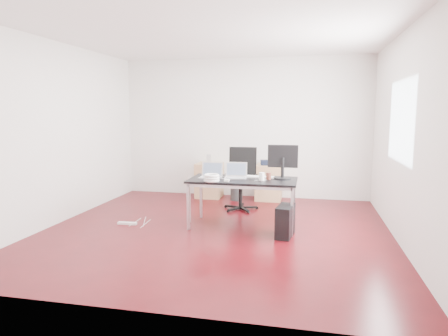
% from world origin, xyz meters
% --- Properties ---
extents(room_shell, '(5.00, 5.00, 5.00)m').
position_xyz_m(room_shell, '(0.04, 0.00, 1.40)').
color(room_shell, '#3A060B').
rests_on(room_shell, ground).
extents(desk, '(1.60, 0.80, 0.73)m').
position_xyz_m(desk, '(0.35, 0.28, 0.68)').
color(desk, black).
rests_on(desk, ground).
extents(office_chair, '(0.49, 0.51, 1.08)m').
position_xyz_m(office_chair, '(0.14, 1.39, 0.61)').
color(office_chair, black).
rests_on(office_chair, ground).
extents(filing_cabinet_left, '(0.50, 0.50, 0.70)m').
position_xyz_m(filing_cabinet_left, '(-0.67, 2.23, 0.35)').
color(filing_cabinet_left, tan).
rests_on(filing_cabinet_left, ground).
extents(filing_cabinet_right, '(0.50, 0.50, 0.70)m').
position_xyz_m(filing_cabinet_right, '(0.55, 2.23, 0.35)').
color(filing_cabinet_right, tan).
rests_on(filing_cabinet_right, ground).
extents(pc_tower, '(0.26, 0.47, 0.44)m').
position_xyz_m(pc_tower, '(1.01, -0.09, 0.22)').
color(pc_tower, black).
rests_on(pc_tower, ground).
extents(wastebasket, '(0.30, 0.30, 0.28)m').
position_xyz_m(wastebasket, '(-0.07, 2.06, 0.14)').
color(wastebasket, black).
rests_on(wastebasket, ground).
extents(power_strip, '(0.30, 0.07, 0.04)m').
position_xyz_m(power_strip, '(-1.42, 0.00, 0.02)').
color(power_strip, white).
rests_on(power_strip, ground).
extents(laptop_left, '(0.34, 0.26, 0.23)m').
position_xyz_m(laptop_left, '(-0.15, 0.29, 0.79)').
color(laptop_left, silver).
rests_on(laptop_left, desk).
extents(laptop_right, '(0.36, 0.29, 0.23)m').
position_xyz_m(laptop_right, '(0.23, 0.35, 0.79)').
color(laptop_right, silver).
rests_on(laptop_right, desk).
extents(monitor, '(0.45, 0.26, 0.51)m').
position_xyz_m(monitor, '(0.93, 0.45, 1.01)').
color(monitor, black).
rests_on(monitor, desk).
extents(keyboard, '(0.45, 0.18, 0.02)m').
position_xyz_m(keyboard, '(0.57, 0.46, 0.74)').
color(keyboard, white).
rests_on(keyboard, desk).
extents(cup_white, '(0.10, 0.10, 0.12)m').
position_xyz_m(cup_white, '(0.64, 0.21, 0.79)').
color(cup_white, white).
rests_on(cup_white, desk).
extents(cup_brown, '(0.08, 0.08, 0.10)m').
position_xyz_m(cup_brown, '(0.73, 0.32, 0.78)').
color(cup_brown, '#51241B').
rests_on(cup_brown, desk).
extents(cable_coil, '(0.24, 0.24, 0.11)m').
position_xyz_m(cable_coil, '(-0.06, -0.03, 0.78)').
color(cable_coil, white).
rests_on(cable_coil, desk).
extents(power_adapter, '(0.07, 0.07, 0.03)m').
position_xyz_m(power_adapter, '(0.15, 0.04, 0.74)').
color(power_adapter, white).
rests_on(power_adapter, desk).
extents(speaker, '(0.11, 0.10, 0.18)m').
position_xyz_m(speaker, '(-0.67, 2.19, 0.79)').
color(speaker, '#9E9E9E').
rests_on(speaker, filing_cabinet_left).
extents(navy_garment, '(0.34, 0.29, 0.09)m').
position_xyz_m(navy_garment, '(0.53, 2.21, 0.74)').
color(navy_garment, black).
rests_on(navy_garment, filing_cabinet_right).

